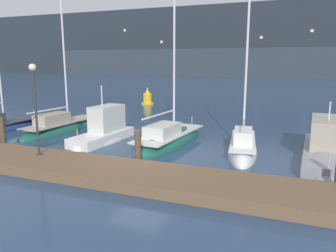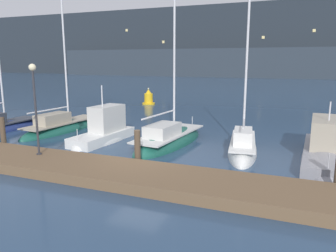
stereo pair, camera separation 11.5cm
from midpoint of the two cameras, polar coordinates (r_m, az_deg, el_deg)
ground_plane at (r=15.30m, az=-4.72°, el=-6.84°), size 400.00×400.00×0.00m
dock at (r=13.69m, az=-8.20°, el=-8.14°), size 39.58×2.80×0.45m
mooring_pile_1 at (r=19.84m, az=-26.66°, el=-1.16°), size 0.28×0.28×1.77m
mooring_pile_2 at (r=14.89m, az=-5.11°, el=-3.94°), size 0.28×0.28×1.71m
sailboat_berth_3 at (r=23.74m, az=-17.79°, el=-0.46°), size 2.43×7.44×10.90m
motorboat_berth_4 at (r=20.04m, az=-10.98°, el=-1.62°), size 2.18×5.24×3.97m
sailboat_berth_5 at (r=19.04m, az=0.38°, el=-2.82°), size 2.85×7.39×9.61m
sailboat_berth_6 at (r=17.79m, az=13.03°, el=-4.07°), size 2.27×6.08×9.80m
motorboat_berth_7 at (r=17.75m, az=25.92°, el=-4.41°), size 2.52×7.55×3.54m
channel_buoy at (r=36.62m, az=-3.32°, el=4.85°), size 1.41×1.41×1.82m
dock_lamppost at (r=15.98m, az=-22.04°, el=5.01°), size 0.32×0.32×4.18m
hillside_backdrop at (r=108.93m, az=18.92°, el=13.44°), size 240.00×23.00×21.64m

